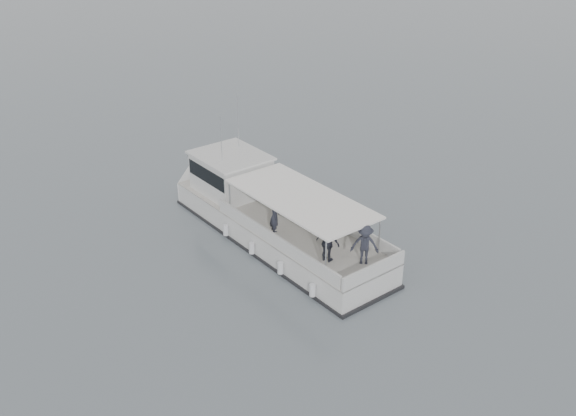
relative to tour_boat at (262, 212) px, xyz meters
The scene contains 2 objects.
ground 4.14m from the tour_boat, behind, with size 1400.00×1400.00×0.00m, color slate.
tour_boat is the anchor object (origin of this frame).
Camera 1 is at (17.90, -17.78, 12.67)m, focal length 40.00 mm.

